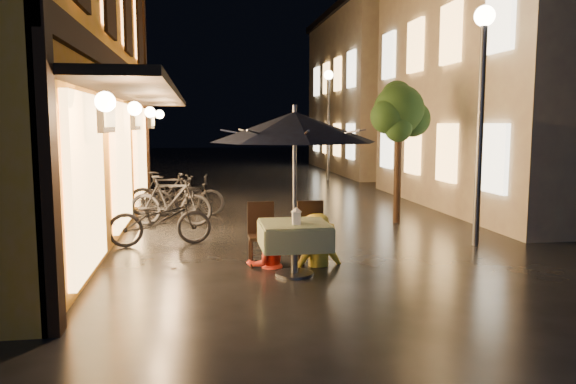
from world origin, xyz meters
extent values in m
plane|color=black|center=(0.00, 0.00, 0.00)|extent=(90.00, 90.00, 0.00)
cube|color=black|center=(-3.47, 4.00, 3.30)|extent=(0.12, 11.00, 0.35)
cube|color=black|center=(-2.90, 4.00, 2.75)|extent=(1.20, 10.50, 0.12)
cube|color=#FFB961|center=(-3.44, 5.50, 4.60)|extent=(0.10, 0.90, 1.50)
cube|color=#FFB961|center=(-3.44, 8.00, 4.60)|extent=(0.10, 0.90, 1.50)
cube|color=#FFB961|center=(-3.44, 0.50, 1.40)|extent=(0.10, 2.20, 2.40)
cube|color=#FFB961|center=(-3.44, 4.00, 1.40)|extent=(0.10, 2.20, 2.40)
cube|color=#FFB961|center=(-3.44, 7.50, 1.40)|extent=(0.10, 2.20, 2.40)
cube|color=#BCAF8F|center=(7.50, 6.50, 3.25)|extent=(7.00, 9.00, 6.50)
cube|color=#FFB961|center=(3.95, 3.20, 1.50)|extent=(0.10, 1.00, 1.40)
cube|color=#FFB961|center=(3.95, 3.20, 4.30)|extent=(0.10, 1.00, 1.40)
cube|color=#FFB961|center=(3.95, 5.40, 1.50)|extent=(0.10, 1.00, 1.40)
cube|color=#FFB961|center=(3.95, 5.40, 4.30)|extent=(0.10, 1.00, 1.40)
cube|color=#FFB961|center=(3.95, 7.60, 1.50)|extent=(0.10, 1.00, 1.40)
cube|color=#FFB961|center=(3.95, 7.60, 4.30)|extent=(0.10, 1.00, 1.40)
cube|color=#FFB961|center=(3.95, 9.80, 1.50)|extent=(0.10, 1.00, 1.40)
cube|color=#FFB961|center=(3.95, 9.80, 4.30)|extent=(0.10, 1.00, 1.40)
cube|color=#BCAF8F|center=(7.50, 18.00, 3.50)|extent=(7.00, 10.00, 7.00)
cube|color=black|center=(7.50, 18.00, 7.15)|extent=(7.30, 10.30, 0.30)
cube|color=#FFB961|center=(3.95, 14.20, 1.50)|extent=(0.10, 1.00, 1.40)
cube|color=#FFB961|center=(3.95, 14.20, 4.30)|extent=(0.10, 1.00, 1.40)
cube|color=#FFB961|center=(3.95, 16.40, 1.50)|extent=(0.10, 1.00, 1.40)
cube|color=#FFB961|center=(3.95, 16.40, 4.30)|extent=(0.10, 1.00, 1.40)
cube|color=#FFB961|center=(3.95, 18.60, 1.50)|extent=(0.10, 1.00, 1.40)
cube|color=#FFB961|center=(3.95, 18.60, 4.30)|extent=(0.10, 1.00, 1.40)
cube|color=#FFB961|center=(3.95, 20.80, 1.50)|extent=(0.10, 1.00, 1.40)
cube|color=#FFB961|center=(3.95, 20.80, 4.30)|extent=(0.10, 1.00, 1.40)
cylinder|color=black|center=(2.40, 4.50, 1.10)|extent=(0.16, 0.16, 2.20)
sphere|color=#1A3215|center=(2.40, 4.50, 2.50)|extent=(1.10, 1.10, 1.10)
sphere|color=#1A3215|center=(2.75, 4.60, 2.30)|extent=(0.80, 0.80, 0.80)
sphere|color=#1A3215|center=(2.10, 4.35, 2.35)|extent=(0.76, 0.76, 0.76)
sphere|color=#1A3215|center=(2.45, 4.80, 2.80)|extent=(0.70, 0.70, 0.70)
sphere|color=#1A3215|center=(2.30, 4.25, 2.10)|extent=(0.60, 0.60, 0.60)
cylinder|color=#59595E|center=(3.00, 2.00, 2.00)|extent=(0.12, 0.12, 4.00)
sphere|color=beige|center=(3.00, 2.00, 4.05)|extent=(0.36, 0.36, 0.36)
cylinder|color=#59595E|center=(3.00, 14.00, 2.00)|extent=(0.12, 0.12, 4.00)
sphere|color=beige|center=(3.00, 14.00, 4.05)|extent=(0.36, 0.36, 0.36)
cylinder|color=#59595E|center=(-0.59, 0.51, 0.36)|extent=(0.10, 0.10, 0.72)
cylinder|color=#59595E|center=(-0.59, 0.51, 0.02)|extent=(0.56, 0.56, 0.04)
cube|color=#305830|center=(-0.59, 0.51, 0.75)|extent=(0.95, 0.95, 0.06)
cube|color=#305830|center=(-0.12, 0.51, 0.58)|extent=(0.04, 0.95, 0.33)
cube|color=#305830|center=(-1.07, 0.51, 0.58)|extent=(0.04, 0.95, 0.33)
cube|color=#305830|center=(-0.59, 0.98, 0.58)|extent=(0.95, 0.04, 0.33)
cube|color=#305830|center=(-0.59, 0.03, 0.58)|extent=(0.95, 0.04, 0.33)
cylinder|color=#59595E|center=(-0.59, 0.51, 1.15)|extent=(0.05, 0.05, 2.30)
cone|color=black|center=(-0.59, 0.51, 2.15)|extent=(2.39, 2.39, 0.43)
cylinder|color=#59595E|center=(-0.59, 0.51, 2.40)|extent=(0.06, 0.06, 0.12)
cube|color=black|center=(-0.99, 1.16, 0.45)|extent=(0.42, 0.42, 0.05)
cube|color=black|center=(-0.99, 1.35, 0.70)|extent=(0.42, 0.04, 0.55)
cylinder|color=black|center=(-1.17, 0.98, 0.21)|extent=(0.04, 0.04, 0.43)
cylinder|color=black|center=(-0.81, 0.98, 0.21)|extent=(0.04, 0.04, 0.43)
cylinder|color=black|center=(-1.17, 1.34, 0.21)|extent=(0.04, 0.04, 0.43)
cylinder|color=black|center=(-0.81, 1.34, 0.21)|extent=(0.04, 0.04, 0.43)
cube|color=black|center=(-0.19, 1.16, 0.45)|extent=(0.42, 0.42, 0.05)
cube|color=black|center=(-0.19, 1.35, 0.70)|extent=(0.42, 0.04, 0.55)
cylinder|color=black|center=(-0.37, 0.98, 0.21)|extent=(0.04, 0.04, 0.43)
cylinder|color=black|center=(-0.01, 0.98, 0.21)|extent=(0.04, 0.04, 0.43)
cylinder|color=black|center=(-0.37, 1.34, 0.21)|extent=(0.04, 0.04, 0.43)
cylinder|color=black|center=(-0.01, 1.34, 0.21)|extent=(0.04, 0.04, 0.43)
cube|color=white|center=(-0.59, 0.35, 0.87)|extent=(0.11, 0.11, 0.18)
cube|color=#FFD88C|center=(-0.59, 0.35, 0.86)|extent=(0.07, 0.07, 0.12)
cone|color=white|center=(-0.59, 0.35, 0.99)|extent=(0.16, 0.16, 0.07)
imported|color=red|center=(-0.92, 1.08, 0.68)|extent=(0.77, 0.67, 1.37)
imported|color=yellow|center=(-0.14, 1.05, 0.79)|extent=(1.11, 0.77, 1.58)
imported|color=black|center=(-2.66, 2.87, 0.48)|extent=(1.90, 0.85, 0.96)
imported|color=black|center=(-2.56, 4.84, 0.55)|extent=(1.88, 0.91, 1.09)
imported|color=black|center=(-2.30, 6.18, 0.49)|extent=(1.91, 0.81, 0.98)
imported|color=black|center=(-2.76, 6.37, 0.53)|extent=(1.80, 0.68, 1.05)
imported|color=black|center=(-2.63, 7.12, 0.44)|extent=(1.77, 1.12, 0.88)
camera|label=1|loc=(-1.92, -7.36, 2.20)|focal=35.00mm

